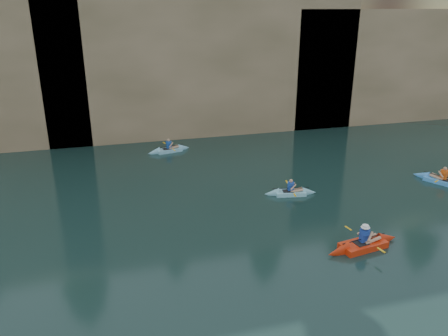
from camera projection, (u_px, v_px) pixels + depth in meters
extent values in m
plane|color=black|center=(309.00, 317.00, 14.39)|extent=(160.00, 160.00, 0.00)
cube|color=#CBBC7C|center=(167.00, 49.00, 39.44)|extent=(70.00, 16.00, 12.00)
cube|color=#997D5C|center=(208.00, 61.00, 33.34)|extent=(24.00, 2.40, 11.40)
cube|color=#997D5C|center=(428.00, 63.00, 38.57)|extent=(26.00, 2.40, 9.84)
cube|color=black|center=(133.00, 120.00, 32.70)|extent=(3.50, 1.00, 3.20)
cube|color=black|center=(304.00, 102.00, 35.94)|extent=(5.00, 1.00, 4.50)
cube|color=red|center=(363.00, 245.00, 18.45)|extent=(2.89, 1.28, 0.32)
cone|color=red|center=(387.00, 238.00, 18.95)|extent=(1.10, 0.97, 0.83)
cone|color=red|center=(338.00, 251.00, 17.95)|extent=(1.10, 0.97, 0.83)
cube|color=black|center=(361.00, 243.00, 18.35)|extent=(0.62, 0.60, 0.04)
cube|color=navy|center=(364.00, 236.00, 18.30)|extent=(0.39, 0.28, 0.53)
sphere|color=tan|center=(365.00, 228.00, 18.16)|extent=(0.22, 0.22, 0.22)
cylinder|color=black|center=(364.00, 239.00, 18.34)|extent=(2.20, 0.38, 0.04)
cube|color=gold|center=(348.00, 228.00, 19.21)|extent=(0.14, 0.43, 0.02)
cube|color=gold|center=(381.00, 250.00, 17.48)|extent=(0.14, 0.43, 0.02)
cylinder|color=white|center=(365.00, 227.00, 18.15)|extent=(0.38, 0.38, 0.11)
cube|color=#81C7D8|center=(290.00, 193.00, 23.71)|extent=(2.30, 1.09, 0.25)
cone|color=#81C7D8|center=(309.00, 192.00, 23.79)|extent=(0.89, 0.81, 0.68)
cone|color=#81C7D8|center=(272.00, 193.00, 23.62)|extent=(0.89, 0.81, 0.68)
cube|color=black|center=(288.00, 191.00, 23.66)|extent=(0.62, 0.52, 0.04)
cube|color=#1B4199|center=(291.00, 186.00, 23.58)|extent=(0.34, 0.25, 0.46)
sphere|color=tan|center=(291.00, 181.00, 23.47)|extent=(0.19, 0.19, 0.19)
cylinder|color=black|center=(291.00, 188.00, 23.61)|extent=(2.00, 0.39, 0.04)
cube|color=gold|center=(287.00, 182.00, 24.46)|extent=(0.15, 0.43, 0.02)
cube|color=gold|center=(295.00, 195.00, 22.76)|extent=(0.15, 0.43, 0.02)
cube|color=#7EBED3|center=(169.00, 150.00, 30.73)|extent=(2.51, 1.25, 0.26)
cone|color=#7EBED3|center=(184.00, 148.00, 31.23)|extent=(0.98, 0.88, 0.72)
cone|color=#7EBED3|center=(154.00, 152.00, 30.24)|extent=(0.98, 0.88, 0.72)
cube|color=black|center=(167.00, 149.00, 30.63)|extent=(0.63, 0.56, 0.04)
cube|color=#1C499A|center=(169.00, 145.00, 30.60)|extent=(0.36, 0.28, 0.48)
sphere|color=tan|center=(169.00, 140.00, 30.48)|extent=(0.20, 0.20, 0.20)
cylinder|color=black|center=(169.00, 146.00, 30.64)|extent=(2.08, 0.49, 0.04)
cube|color=gold|center=(164.00, 143.00, 31.44)|extent=(0.17, 0.43, 0.02)
cube|color=gold|center=(174.00, 150.00, 29.84)|extent=(0.17, 0.43, 0.02)
cube|color=#469CEF|center=(443.00, 181.00, 25.24)|extent=(1.99, 2.77, 0.28)
cone|color=#469CEF|center=(421.00, 175.00, 26.11)|extent=(1.12, 1.21, 0.76)
cube|color=black|center=(446.00, 180.00, 25.10)|extent=(0.68, 0.71, 0.04)
cube|color=#E85413|center=(444.00, 175.00, 25.10)|extent=(0.36, 0.41, 0.51)
sphere|color=tan|center=(445.00, 169.00, 24.97)|extent=(0.21, 0.21, 0.21)
cylinder|color=black|center=(444.00, 177.00, 25.14)|extent=(1.10, 1.99, 0.04)
cube|color=gold|center=(436.00, 181.00, 24.48)|extent=(0.41, 0.27, 0.02)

